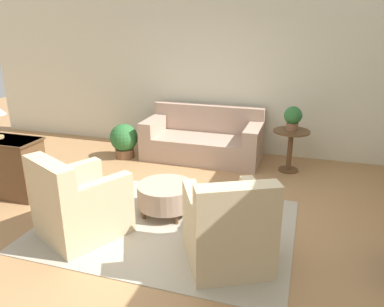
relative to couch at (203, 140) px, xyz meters
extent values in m
plane|color=#AD7F51|center=(0.24, -2.46, -0.32)|extent=(16.00, 16.00, 0.00)
cube|color=beige|center=(0.24, 0.57, 1.08)|extent=(9.96, 0.12, 2.80)
cube|color=#B2A893|center=(0.24, -2.46, -0.31)|extent=(2.98, 2.19, 0.01)
cube|color=tan|center=(0.00, -0.06, -0.11)|extent=(2.04, 0.97, 0.41)
cube|color=tan|center=(0.00, 0.32, 0.33)|extent=(2.04, 0.20, 0.48)
cube|color=tan|center=(-0.90, -0.08, 0.23)|extent=(0.24, 0.93, 0.27)
cube|color=tan|center=(0.90, -0.08, 0.23)|extent=(0.24, 0.93, 0.27)
cube|color=brown|center=(0.00, -0.52, -0.29)|extent=(1.84, 0.05, 0.06)
cube|color=#C6B289|center=(-0.59, -2.91, -0.09)|extent=(1.08, 1.12, 0.43)
cube|color=#C6B289|center=(-0.74, -3.21, 0.39)|extent=(0.78, 0.53, 0.53)
cube|color=#C6B289|center=(-0.30, -3.04, 0.27)|extent=(0.50, 0.80, 0.29)
cube|color=#C6B289|center=(-0.86, -2.75, 0.27)|extent=(0.50, 0.80, 0.29)
cube|color=brown|center=(-0.41, -2.56, -0.28)|extent=(0.64, 0.36, 0.06)
cube|color=#C6B289|center=(1.07, -2.91, -0.09)|extent=(1.08, 1.12, 0.43)
cube|color=#C6B289|center=(1.22, -3.21, 0.39)|extent=(0.78, 0.53, 0.53)
cube|color=#C6B289|center=(1.34, -2.75, 0.27)|extent=(0.50, 0.80, 0.29)
cube|color=#C6B289|center=(0.78, -3.04, 0.27)|extent=(0.50, 0.80, 0.29)
cube|color=brown|center=(0.89, -2.56, -0.28)|extent=(0.64, 0.36, 0.06)
cylinder|color=tan|center=(0.13, -2.19, -0.05)|extent=(0.71, 0.71, 0.28)
cylinder|color=brown|center=(-0.08, -2.40, -0.25)|extent=(0.05, 0.05, 0.12)
cylinder|color=brown|center=(0.35, -2.40, -0.25)|extent=(0.05, 0.05, 0.12)
cylinder|color=brown|center=(-0.08, -1.98, -0.25)|extent=(0.05, 0.05, 0.12)
cylinder|color=brown|center=(0.35, -1.98, -0.25)|extent=(0.05, 0.05, 0.12)
cylinder|color=brown|center=(1.52, -0.22, 0.36)|extent=(0.58, 0.58, 0.03)
cylinder|color=brown|center=(1.52, -0.22, 0.01)|extent=(0.08, 0.08, 0.66)
cylinder|color=brown|center=(1.52, -0.22, -0.30)|extent=(0.32, 0.32, 0.03)
cube|color=brown|center=(-2.26, -2.31, 0.09)|extent=(1.12, 0.45, 0.82)
cylinder|color=brown|center=(1.52, -0.22, 0.43)|extent=(0.19, 0.19, 0.12)
sphere|color=#2D6B33|center=(1.52, -0.22, 0.62)|extent=(0.28, 0.28, 0.28)
cylinder|color=brown|center=(-1.35, -0.44, -0.24)|extent=(0.33, 0.33, 0.16)
sphere|color=#2D6B33|center=(-1.35, -0.44, 0.06)|extent=(0.49, 0.49, 0.49)
camera|label=1|loc=(1.72, -6.16, 2.00)|focal=35.00mm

